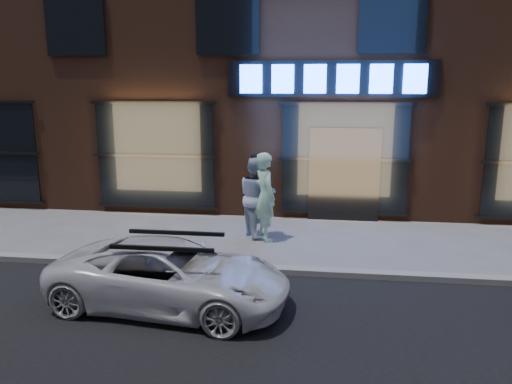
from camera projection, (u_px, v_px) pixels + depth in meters
ground at (351, 277)px, 9.23m from camera, size 90.00×90.00×0.00m
curb at (351, 273)px, 9.22m from camera, size 60.00×0.25×0.12m
storefront_building at (343, 30)px, 15.86m from camera, size 30.20×8.28×10.30m
man_bowtie at (265, 197)px, 11.21m from camera, size 0.77×0.87×2.00m
man_cap at (256, 197)px, 11.52m from camera, size 1.06×1.14×1.87m
white_suv at (171, 275)px, 7.91m from camera, size 3.99×2.19×1.06m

